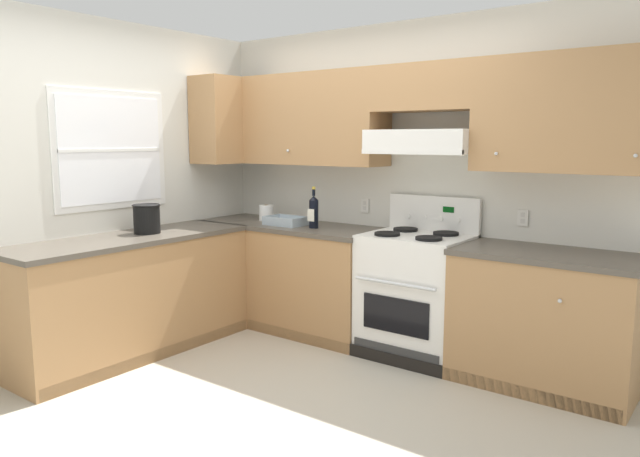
# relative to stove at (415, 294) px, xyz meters

# --- Properties ---
(ground_plane) EXTENTS (7.04, 7.04, 0.00)m
(ground_plane) POSITION_rel_stove_xyz_m (-0.52, -1.25, -0.48)
(ground_plane) COLOR #B2AA99
(wall_back) EXTENTS (4.68, 0.57, 2.55)m
(wall_back) POSITION_rel_stove_xyz_m (-0.11, 0.27, 1.00)
(wall_back) COLOR silver
(wall_back) RESTS_ON ground_plane
(wall_left) EXTENTS (0.47, 4.00, 2.55)m
(wall_left) POSITION_rel_stove_xyz_m (-2.11, -1.03, 0.87)
(wall_left) COLOR silver
(wall_left) RESTS_ON ground_plane
(counter_back_run) EXTENTS (3.60, 0.65, 0.91)m
(counter_back_run) POSITION_rel_stove_xyz_m (-0.33, -0.01, -0.03)
(counter_back_run) COLOR #A87A4C
(counter_back_run) RESTS_ON ground_plane
(counter_left_run) EXTENTS (0.63, 1.91, 0.91)m
(counter_left_run) POSITION_rel_stove_xyz_m (-1.76, -1.26, -0.03)
(counter_left_run) COLOR #A87A4C
(counter_left_run) RESTS_ON ground_plane
(stove) EXTENTS (0.76, 0.62, 1.20)m
(stove) POSITION_rel_stove_xyz_m (0.00, 0.00, 0.00)
(stove) COLOR white
(stove) RESTS_ON ground_plane
(wine_bottle) EXTENTS (0.08, 0.08, 0.34)m
(wine_bottle) POSITION_rel_stove_xyz_m (-0.91, -0.08, 0.57)
(wine_bottle) COLOR black
(wine_bottle) RESTS_ON counter_back_run
(bowl) EXTENTS (0.34, 0.23, 0.07)m
(bowl) POSITION_rel_stove_xyz_m (-1.21, -0.08, 0.46)
(bowl) COLOR #9EADB7
(bowl) RESTS_ON counter_back_run
(bucket) EXTENTS (0.22, 0.22, 0.23)m
(bucket) POSITION_rel_stove_xyz_m (-1.78, -1.08, 0.55)
(bucket) COLOR black
(bucket) RESTS_ON counter_left_run
(paper_towel_roll) EXTENTS (0.13, 0.13, 0.14)m
(paper_towel_roll) POSITION_rel_stove_xyz_m (-1.53, 0.04, 0.50)
(paper_towel_roll) COLOR white
(paper_towel_roll) RESTS_ON counter_back_run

